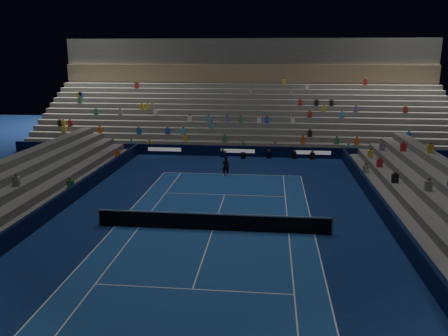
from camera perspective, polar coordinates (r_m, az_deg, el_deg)
ground at (r=24.68m, az=-1.46°, el=-7.92°), size 90.00×90.00×0.00m
court_surface at (r=24.68m, az=-1.46°, el=-7.91°), size 10.97×23.77×0.01m
sponsor_barrier_far at (r=42.20m, az=1.76°, el=2.16°), size 44.00×0.25×1.00m
sponsor_barrier_east at (r=25.22m, az=21.14°, el=-7.20°), size 0.25×37.00×1.00m
sponsor_barrier_west at (r=27.42m, az=-22.10°, el=-5.59°), size 0.25×37.00×1.00m
grandstand_main at (r=51.00m, az=2.57°, el=7.51°), size 44.00×15.20×11.20m
tennis_net at (r=24.49m, az=-1.47°, el=-6.83°), size 12.90×0.10×1.10m
tennis_player at (r=35.33m, az=0.21°, el=0.25°), size 0.62×0.46×1.56m
broadcast_camera at (r=41.38m, az=2.44°, el=1.60°), size 0.44×0.87×0.55m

